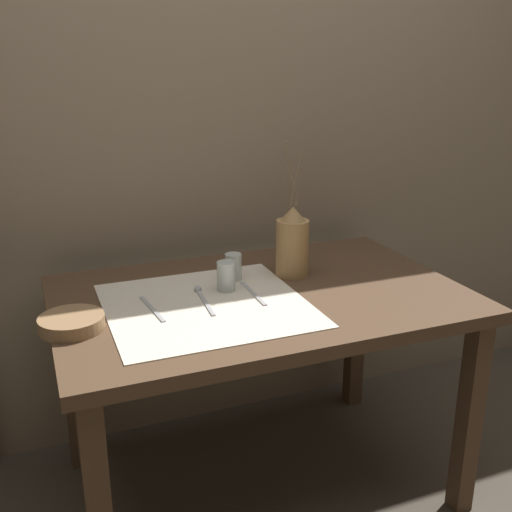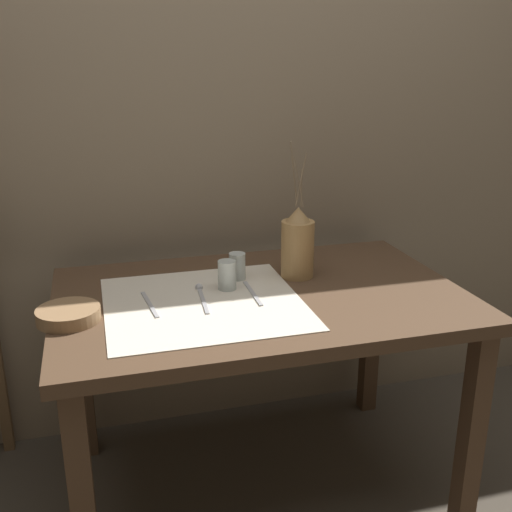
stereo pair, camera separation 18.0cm
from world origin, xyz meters
TOP-DOWN VIEW (x-y plane):
  - ground_plane at (0.00, 0.00)m, footprint 12.00×12.00m
  - stone_wall_back at (0.00, 0.51)m, footprint 7.00×0.06m
  - wooden_table at (0.00, 0.00)m, footprint 1.24×0.81m
  - linen_cloth at (-0.18, -0.04)m, footprint 0.57×0.56m
  - pitcher_with_flowers at (0.16, 0.11)m, footprint 0.11×0.11m
  - wooden_bowl at (-0.56, -0.06)m, footprint 0.17×0.17m
  - glass_tumbler_near at (-0.09, 0.05)m, footprint 0.06×0.06m
  - glass_tumbler_far at (-0.04, 0.13)m, footprint 0.05×0.05m
  - fork_outer at (-0.34, -0.01)m, footprint 0.03×0.20m
  - spoon_outer at (-0.18, 0.03)m, footprint 0.03×0.21m
  - knife_center at (-0.03, -0.01)m, footprint 0.01×0.20m

SIDE VIEW (x-z plane):
  - ground_plane at x=0.00m, z-range 0.00..0.00m
  - wooden_table at x=0.00m, z-range 0.27..0.98m
  - linen_cloth at x=-0.18m, z-range 0.71..0.71m
  - fork_outer at x=-0.34m, z-range 0.71..0.72m
  - knife_center at x=-0.03m, z-range 0.71..0.72m
  - spoon_outer at x=-0.18m, z-range 0.70..0.73m
  - wooden_bowl at x=-0.56m, z-range 0.71..0.75m
  - glass_tumbler_far at x=-0.04m, z-range 0.71..0.80m
  - glass_tumbler_near at x=-0.09m, z-range 0.71..0.80m
  - pitcher_with_flowers at x=0.16m, z-range 0.60..1.04m
  - stone_wall_back at x=0.00m, z-range 0.00..2.40m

